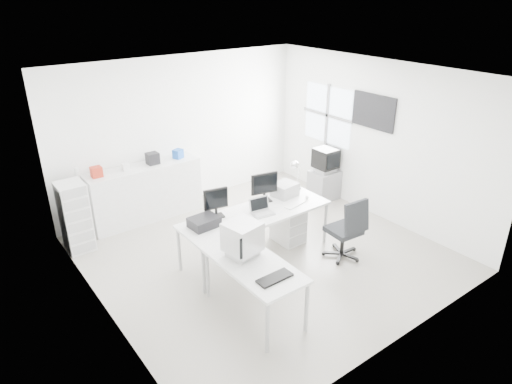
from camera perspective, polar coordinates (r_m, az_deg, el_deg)
floor at (r=7.32m, az=0.95°, el=-7.67°), size 5.00×5.00×0.01m
ceiling at (r=6.30m, az=1.13°, el=14.46°), size 5.00×5.00×0.01m
back_wall at (r=8.68m, az=-9.21°, el=7.45°), size 5.00×0.02×2.80m
left_wall at (r=5.65m, az=-19.50°, el=-3.26°), size 0.02×5.00×2.80m
right_wall at (r=8.37m, az=14.78°, el=6.29°), size 0.02×5.00×2.80m
window at (r=9.06m, az=8.93°, el=9.48°), size 0.02×1.20×1.10m
wall_picture at (r=8.27m, az=14.48°, el=9.73°), size 0.04×0.90×0.60m
main_desk at (r=7.09m, az=0.01°, el=-5.32°), size 2.40×0.80×0.75m
side_desk at (r=5.92m, az=-0.20°, el=-12.00°), size 0.70×1.40×0.75m
drawer_pedestal at (r=7.54m, az=4.05°, el=-4.07°), size 0.40×0.50×0.60m
inkjet_printer at (r=6.54m, az=-6.51°, el=-3.75°), size 0.42×0.33×0.14m
lcd_monitor_small at (r=6.71m, az=-5.04°, el=-1.34°), size 0.40×0.28×0.46m
lcd_monitor_large at (r=7.18m, az=1.05°, el=0.52°), size 0.47×0.27×0.46m
laptop at (r=6.81m, az=0.85°, el=-1.93°), size 0.39×0.40×0.23m
white_keyboard at (r=7.17m, az=4.89°, el=-1.57°), size 0.41×0.19×0.02m
white_mouse at (r=7.38m, az=6.39°, el=-0.68°), size 0.06×0.06×0.06m
laser_printer at (r=7.44m, az=3.62°, el=0.32°), size 0.42×0.37×0.21m
desk_lamp at (r=7.66m, az=5.26°, el=2.04°), size 0.17×0.17×0.47m
crt_monitor at (r=5.76m, az=-1.70°, el=-6.03°), size 0.45×0.45×0.44m
black_keyboard at (r=5.44m, az=2.35°, el=-10.69°), size 0.45×0.18×0.03m
office_chair at (r=7.12m, az=10.90°, el=-4.36°), size 0.63×0.63×1.03m
tv_cabinet at (r=9.12m, az=8.50°, el=0.90°), size 0.54×0.44×0.58m
crt_tv at (r=8.93m, az=8.70°, el=3.94°), size 0.50×0.48×0.45m
sideboard at (r=8.40m, az=-13.65°, el=-0.07°), size 2.02×0.50×1.01m
clutter_box_a at (r=7.94m, az=-19.32°, el=2.38°), size 0.17×0.16×0.17m
clutter_box_b at (r=8.09m, az=-15.97°, el=3.04°), size 0.12×0.10×0.12m
clutter_box_c at (r=8.25m, az=-12.80°, el=4.11°), size 0.20×0.19×0.20m
clutter_box_d at (r=8.45m, az=-9.72°, el=4.73°), size 0.21×0.20×0.16m
clutter_bottle at (r=7.89m, az=-21.48°, el=2.11°), size 0.07×0.07×0.22m
filing_cabinet at (r=7.72m, az=-21.67°, el=-2.91°), size 0.40×0.47×1.14m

